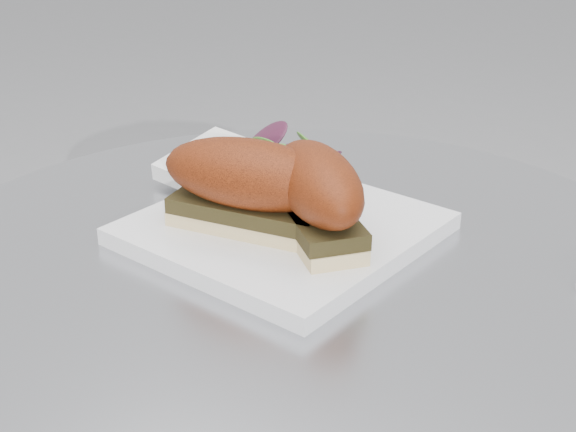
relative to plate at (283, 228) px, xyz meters
The scene contains 5 objects.
plate is the anchor object (origin of this frame).
sandwich_left 0.06m from the plate, 124.85° to the right, with size 0.17×0.09×0.08m.
sandwich_right 0.07m from the plate, 18.96° to the right, with size 0.15×0.15×0.08m.
salad 0.09m from the plate, 125.30° to the left, with size 0.12×0.12×0.05m, color #5A9731, non-canonical shape.
napkin 0.12m from the plate, 146.59° to the left, with size 0.13×0.13×0.02m, color white, non-canonical shape.
Camera 1 is at (0.30, -0.53, 1.06)m, focal length 50.00 mm.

